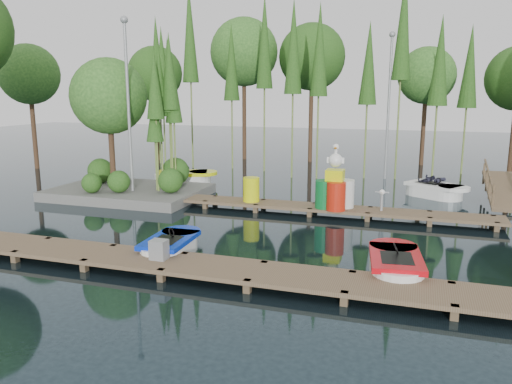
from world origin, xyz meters
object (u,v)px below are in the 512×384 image
(utility_cabinet, at_px, (159,250))
(yellow_barrel, at_px, (251,189))
(boat_blue, at_px, (171,247))
(boat_yellow_far, at_px, (184,178))
(drum_cluster, at_px, (335,190))
(island, at_px, (123,121))
(boat_red, at_px, (395,266))

(utility_cabinet, distance_m, yellow_barrel, 7.00)
(boat_blue, height_order, yellow_barrel, yellow_barrel)
(boat_yellow_far, bearing_deg, utility_cabinet, -68.91)
(boat_yellow_far, bearing_deg, drum_cluster, -28.98)
(boat_yellow_far, bearing_deg, island, -114.51)
(boat_red, bearing_deg, boat_yellow_far, 130.12)
(boat_blue, height_order, boat_red, boat_red)
(utility_cabinet, bearing_deg, island, 127.18)
(island, distance_m, boat_blue, 9.19)
(island, relative_size, boat_red, 2.43)
(boat_blue, relative_size, boat_yellow_far, 0.76)
(utility_cabinet, bearing_deg, boat_blue, 104.36)
(drum_cluster, bearing_deg, boat_red, -66.40)
(island, relative_size, drum_cluster, 2.94)
(utility_cabinet, bearing_deg, boat_yellow_far, 113.35)
(boat_blue, xyz_separation_m, yellow_barrel, (0.34, 5.85, 0.53))
(utility_cabinet, xyz_separation_m, drum_cluster, (3.24, 6.84, 0.43))
(boat_blue, distance_m, utility_cabinet, 1.22)
(boat_red, bearing_deg, yellow_barrel, 127.48)
(yellow_barrel, relative_size, drum_cluster, 0.40)
(boat_blue, distance_m, yellow_barrel, 5.89)
(boat_blue, height_order, utility_cabinet, utility_cabinet)
(boat_red, bearing_deg, island, 143.61)
(boat_blue, height_order, boat_yellow_far, boat_yellow_far)
(boat_red, height_order, boat_yellow_far, boat_yellow_far)
(boat_red, bearing_deg, drum_cluster, 106.17)
(utility_cabinet, bearing_deg, boat_red, 14.16)
(boat_blue, distance_m, boat_yellow_far, 10.62)
(island, distance_m, utility_cabinet, 10.13)
(boat_blue, xyz_separation_m, drum_cluster, (3.53, 5.69, 0.74))
(boat_yellow_far, bearing_deg, boat_red, -44.72)
(boat_blue, bearing_deg, boat_red, -0.68)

